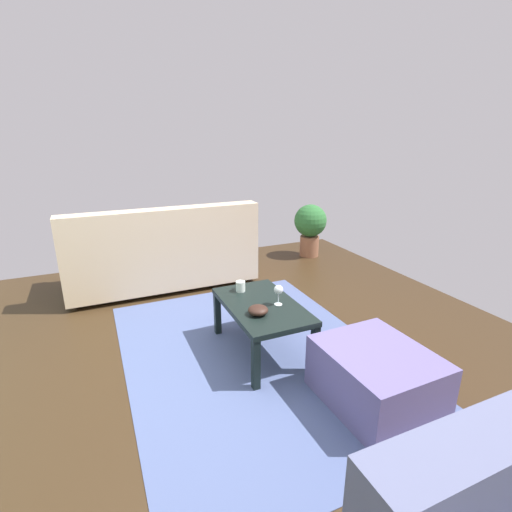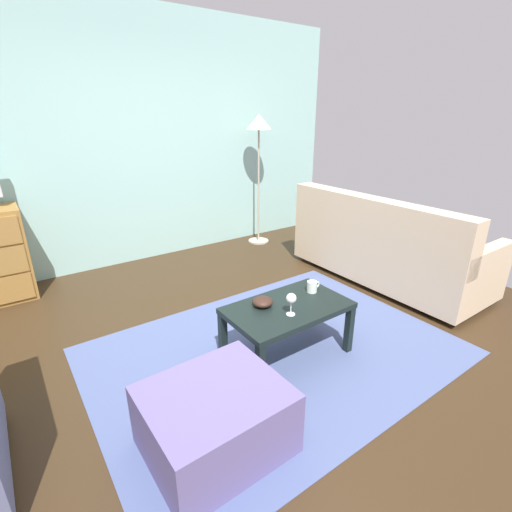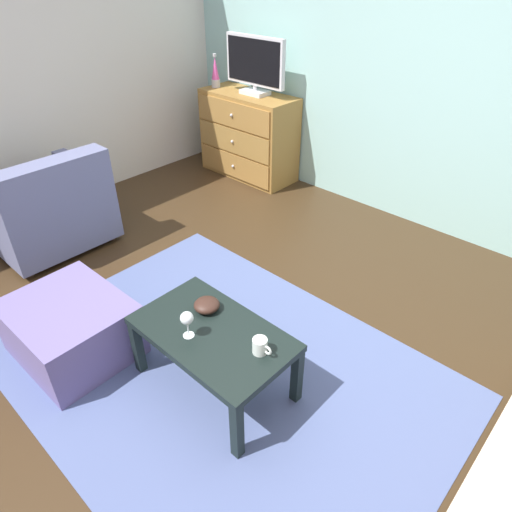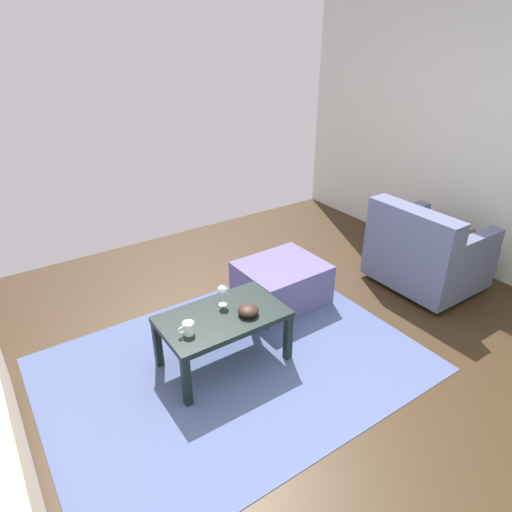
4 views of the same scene
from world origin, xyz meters
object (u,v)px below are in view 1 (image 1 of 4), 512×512
bowl_decorative (258,310)px  potted_plant (310,225)px  coffee_table (262,310)px  couch_large (163,256)px  wine_glass (279,290)px  mug (240,286)px  ottoman (376,377)px

bowl_decorative → potted_plant: bearing=-39.4°
coffee_table → couch_large: (1.68, 0.44, -0.01)m
coffee_table → bowl_decorative: size_ratio=5.98×
wine_glass → potted_plant: size_ratio=0.22×
potted_plant → coffee_table: bearing=140.2°
coffee_table → potted_plant: 2.53m
couch_large → potted_plant: size_ratio=2.78×
couch_large → mug: bearing=-164.8°
ottoman → wine_glass: bearing=21.8°
wine_glass → couch_large: couch_large is taller
wine_glass → potted_plant: bearing=-37.0°
ottoman → potted_plant: (2.77, -1.21, 0.25)m
coffee_table → potted_plant: potted_plant is taller
couch_large → ottoman: couch_large is taller
coffee_table → wine_glass: 0.21m
wine_glass → ottoman: bearing=-158.2°
couch_large → ottoman: (-2.50, -0.85, -0.17)m
couch_large → wine_glass: bearing=-162.7°
bowl_decorative → potted_plant: potted_plant is taller
mug → ottoman: (-1.12, -0.47, -0.27)m
couch_large → ottoman: 2.65m
coffee_table → bowl_decorative: bearing=146.6°
coffee_table → wine_glass: bearing=-121.5°
bowl_decorative → couch_large: (1.83, 0.34, -0.09)m
mug → couch_large: bearing=15.2°
wine_glass → ottoman: (-0.76, -0.30, -0.34)m
couch_large → potted_plant: couch_large is taller
coffee_table → couch_large: couch_large is taller
mug → potted_plant: potted_plant is taller
wine_glass → potted_plant: 2.52m
coffee_table → ottoman: 0.94m
wine_glass → mug: size_ratio=1.38×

